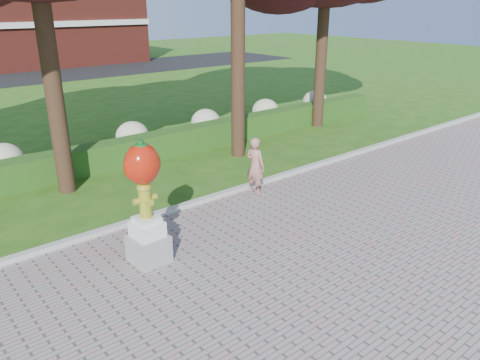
# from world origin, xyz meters

# --- Properties ---
(ground) EXTENTS (100.00, 100.00, 0.00)m
(ground) POSITION_xyz_m (0.00, 0.00, 0.00)
(ground) COLOR #295314
(ground) RESTS_ON ground
(curb) EXTENTS (40.00, 0.18, 0.15)m
(curb) POSITION_xyz_m (0.00, 3.00, 0.07)
(curb) COLOR #ADADA5
(curb) RESTS_ON ground
(lawn_hedge) EXTENTS (24.00, 0.70, 0.80)m
(lawn_hedge) POSITION_xyz_m (0.00, 7.00, 0.40)
(lawn_hedge) COLOR #1E4513
(lawn_hedge) RESTS_ON ground
(hydrangea_row) EXTENTS (20.10, 1.10, 0.99)m
(hydrangea_row) POSITION_xyz_m (0.57, 8.00, 0.55)
(hydrangea_row) COLOR beige
(hydrangea_row) RESTS_ON ground
(building_right) EXTENTS (12.00, 8.00, 6.40)m
(building_right) POSITION_xyz_m (8.00, 34.00, 3.20)
(building_right) COLOR maroon
(building_right) RESTS_ON ground
(hydrant_sculpture) EXTENTS (0.71, 0.69, 2.43)m
(hydrant_sculpture) POSITION_xyz_m (-2.12, 1.35, 1.33)
(hydrant_sculpture) COLOR gray
(hydrant_sculpture) RESTS_ON walkway
(woman) EXTENTS (0.46, 0.61, 1.52)m
(woman) POSITION_xyz_m (1.70, 2.60, 0.80)
(woman) COLOR #A76E5F
(woman) RESTS_ON walkway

